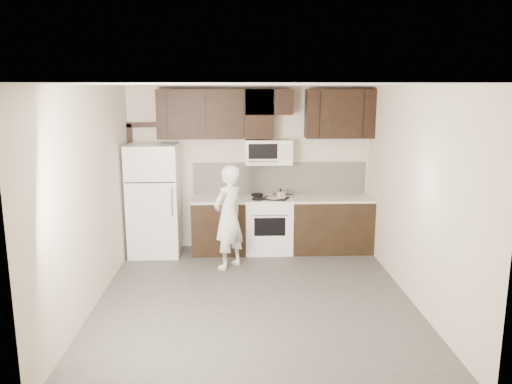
{
  "coord_description": "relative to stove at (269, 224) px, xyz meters",
  "views": [
    {
      "loc": [
        -0.21,
        -6.01,
        2.65
      ],
      "look_at": [
        0.05,
        0.9,
        1.22
      ],
      "focal_mm": 35.0,
      "sensor_mm": 36.0,
      "label": 1
    }
  ],
  "objects": [
    {
      "name": "person",
      "position": [
        -0.65,
        -0.75,
        0.32
      ],
      "size": [
        0.66,
        0.68,
        1.57
      ],
      "primitive_type": "imported",
      "rotation": [
        0.0,
        0.0,
        4.01
      ],
      "color": "white",
      "rests_on": "floor"
    },
    {
      "name": "floor",
      "position": [
        -0.3,
        -1.94,
        -0.46
      ],
      "size": [
        4.5,
        4.5,
        0.0
      ],
      "primitive_type": "plane",
      "color": "#4A4846",
      "rests_on": "ground"
    },
    {
      "name": "stove",
      "position": [
        0.0,
        0.0,
        0.0
      ],
      "size": [
        0.76,
        0.66,
        0.94
      ],
      "color": "white",
      "rests_on": "floor"
    },
    {
      "name": "pizza",
      "position": [
        0.1,
        -0.1,
        0.48
      ],
      "size": [
        0.35,
        0.35,
        0.02
      ],
      "primitive_type": "cylinder",
      "rotation": [
        0.0,
        0.0,
        -0.35
      ],
      "color": "tan",
      "rests_on": "baking_tray"
    },
    {
      "name": "counter_run",
      "position": [
        0.3,
        0.0,
        -0.0
      ],
      "size": [
        2.95,
        0.64,
        0.91
      ],
      "color": "black",
      "rests_on": "floor"
    },
    {
      "name": "backsplash",
      "position": [
        0.2,
        0.3,
        0.72
      ],
      "size": [
        2.9,
        0.02,
        0.54
      ],
      "primitive_type": "cube",
      "color": "beige",
      "rests_on": "counter_run"
    },
    {
      "name": "upper_cabinets",
      "position": [
        -0.09,
        0.14,
        1.82
      ],
      "size": [
        3.48,
        0.35,
        0.78
      ],
      "color": "black",
      "rests_on": "back_wall"
    },
    {
      "name": "microwave",
      "position": [
        -0.0,
        0.12,
        1.19
      ],
      "size": [
        0.76,
        0.42,
        0.4
      ],
      "color": "white",
      "rests_on": "upper_cabinets"
    },
    {
      "name": "back_wall",
      "position": [
        -0.3,
        0.31,
        0.89
      ],
      "size": [
        4.0,
        0.0,
        4.0
      ],
      "primitive_type": "plane",
      "rotation": [
        1.57,
        0.0,
        0.0
      ],
      "color": "beige",
      "rests_on": "ground"
    },
    {
      "name": "refrigerator",
      "position": [
        -1.85,
        -0.05,
        0.44
      ],
      "size": [
        0.8,
        0.76,
        1.8
      ],
      "color": "white",
      "rests_on": "floor"
    },
    {
      "name": "door_trim",
      "position": [
        -2.22,
        0.27,
        0.79
      ],
      "size": [
        0.5,
        0.08,
        2.12
      ],
      "color": "black",
      "rests_on": "floor"
    },
    {
      "name": "ceiling",
      "position": [
        -0.3,
        -1.94,
        2.24
      ],
      "size": [
        4.5,
        4.5,
        0.0
      ],
      "primitive_type": "plane",
      "rotation": [
        3.14,
        0.0,
        0.0
      ],
      "color": "white",
      "rests_on": "back_wall"
    },
    {
      "name": "saucepan",
      "position": [
        0.18,
        -0.15,
        0.52
      ],
      "size": [
        0.31,
        0.2,
        0.18
      ],
      "color": "silver",
      "rests_on": "stove"
    },
    {
      "name": "baking_tray",
      "position": [
        0.1,
        -0.1,
        0.46
      ],
      "size": [
        0.48,
        0.42,
        0.02
      ],
      "primitive_type": "cube",
      "rotation": [
        0.0,
        0.0,
        -0.35
      ],
      "color": "black",
      "rests_on": "counter_run"
    }
  ]
}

